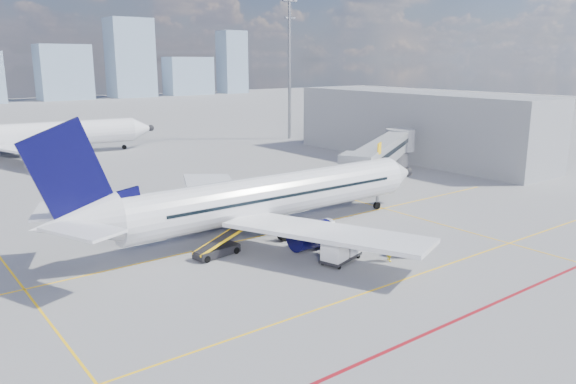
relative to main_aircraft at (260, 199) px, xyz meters
The scene contains 12 objects.
ground 8.89m from the main_aircraft, 83.01° to the right, with size 420.00×420.00×0.00m, color gray.
apron_markings 12.57m from the main_aircraft, 87.97° to the right, with size 90.00×35.12×0.01m.
jet_bridge 26.02m from the main_aircraft, 19.50° to the left, with size 23.55×15.78×6.30m.
terminal_block 44.68m from the main_aircraft, 23.46° to the left, with size 10.00×42.00×10.00m.
floodlight_mast_ne 61.78m from the main_aircraft, 50.17° to the left, with size 3.20×0.61×25.45m.
floodlight_mast_far 105.60m from the main_aircraft, 51.09° to the left, with size 3.20×0.61×25.45m.
main_aircraft is the anchor object (origin of this frame).
second_aircraft 55.17m from the main_aircraft, 96.71° to the left, with size 40.26×34.99×11.79m.
baggage_tug 12.66m from the main_aircraft, 60.74° to the right, with size 2.10×1.62×1.30m.
cargo_dolly 9.32m from the main_aircraft, 83.16° to the right, with size 3.92×2.56×1.98m.
belt_loader 6.57m from the main_aircraft, 157.27° to the right, with size 5.37×1.91×2.16m.
ramp_worker 12.02m from the main_aircraft, 69.78° to the right, with size 0.69×0.45×1.89m, color yellow.
Camera 1 is at (-27.05, -29.82, 14.70)m, focal length 35.00 mm.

